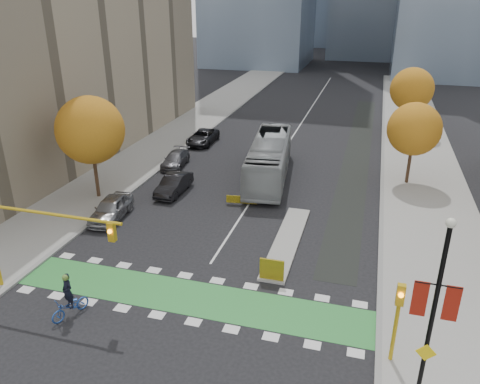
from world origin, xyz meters
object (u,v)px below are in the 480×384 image
Objects in this scene: tree_west at (90,130)px; traffic_signal_east at (398,312)px; tree_east_near at (414,129)px; parked_car_d at (203,137)px; parked_car_a at (111,208)px; parked_car_c at (175,159)px; hazard_board at (272,270)px; bus at (269,159)px; tree_east_far at (412,89)px; parked_car_b at (174,185)px; banner_lamppost at (434,308)px; cyclist at (70,302)px; traffic_signal_west at (28,229)px.

tree_west reaches higher than traffic_signal_east.
tree_east_near is 22.26m from parked_car_d.
tree_east_near is at bearing 26.05° from parked_car_a.
traffic_signal_east is 21.73m from parked_car_a.
parked_car_a is 1.04× the size of parked_car_c.
hazard_board is 0.11× the size of bus.
parked_car_a reaches higher than parked_car_d.
parked_car_b is at bearing -128.97° from tree_east_far.
tree_east_near reaches higher than parked_car_d.
hazard_board is 0.29× the size of parked_car_a.
banner_lamppost reaches higher than parked_car_d.
bus reaches higher than parked_car_c.
tree_east_near is (8.00, 17.80, 4.06)m from hazard_board.
bus is (5.42, 21.71, 0.99)m from cyclist.
bus is at bearing -42.04° from parked_car_d.
cyclist is at bearing -86.10° from parked_car_c.
tree_east_near is 30.08m from traffic_signal_west.
parked_car_a reaches higher than parked_car_c.
hazard_board is at bearing -62.37° from parked_car_d.
tree_west reaches higher than traffic_signal_west.
hazard_board is 0.30× the size of parked_car_b.
traffic_signal_east is 28.82m from parked_car_c.
banner_lamppost is at bearing -31.68° from tree_west.
bus is at bearing -9.32° from parked_car_c.
hazard_board is 0.26× the size of parked_car_d.
bus is at bearing -170.58° from tree_east_near.
tree_west is at bearing 128.10° from parked_car_a.
tree_west is at bearing -153.61° from bus.
traffic_signal_west is 1.84× the size of parked_car_c.
bus is 12.31m from parked_car_d.
traffic_signal_west is at bearing -179.99° from traffic_signal_east.
tree_east_near reaches higher than bus.
parked_car_a is at bearing -136.58° from bus.
banner_lamppost is (23.50, -14.50, -1.01)m from tree_west.
tree_east_near is 1.52× the size of parked_car_b.
tree_west is 6.45m from parked_car_a.
tree_east_near is 0.85× the size of banner_lamppost.
tree_west is 1.78× the size of parked_car_c.
tree_east_far is 24.09m from parked_car_d.
banner_lamppost is 1.78× the size of parked_car_b.
traffic_signal_east reaches higher than parked_car_d.
traffic_signal_west reaches higher than parked_car_d.
parked_car_a is (-21.50, -29.11, -4.42)m from tree_east_far.
tree_east_far is (0.50, 16.00, 0.38)m from tree_east_near.
banner_lamppost reaches higher than cyclist.
banner_lamppost is at bearing 17.99° from cyclist.
hazard_board is at bearing -25.77° from parked_car_a.
parked_car_a is at bearing 130.76° from cyclist.
parked_car_c is at bearing 92.90° from traffic_signal_west.
parked_car_c is at bearing 84.09° from parked_car_a.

